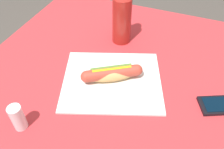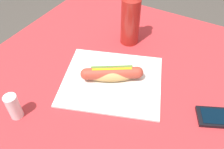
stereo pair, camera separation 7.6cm
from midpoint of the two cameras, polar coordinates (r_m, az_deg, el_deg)
name	(u,v)px [view 2 (the right image)]	position (r m, az deg, el deg)	size (l,w,h in m)	color
dining_table	(122,105)	(0.89, 4.86, -7.37)	(1.01, 0.98, 0.74)	brown
paper_wrapper	(112,80)	(0.78, 2.79, -1.56)	(0.32, 0.27, 0.01)	silver
hot_dog	(112,74)	(0.75, 2.86, 0.10)	(0.18, 0.12, 0.05)	tan
cell_phone	(222,118)	(0.76, 27.56, -9.45)	(0.15, 0.12, 0.01)	black
soda_bottle	(131,17)	(0.89, 6.98, 13.36)	(0.07, 0.07, 0.24)	maroon
salt_shaker	(14,107)	(0.70, -19.73, -7.43)	(0.04, 0.04, 0.08)	silver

